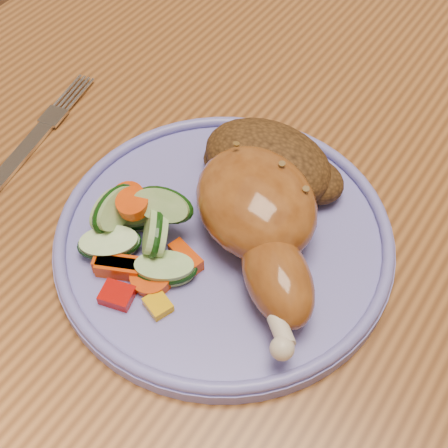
{
  "coord_description": "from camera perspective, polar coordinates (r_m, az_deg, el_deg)",
  "views": [
    {
      "loc": [
        0.13,
        -0.38,
        1.17
      ],
      "look_at": [
        -0.04,
        -0.13,
        0.78
      ],
      "focal_mm": 50.0,
      "sensor_mm": 36.0,
      "label": 1
    }
  ],
  "objects": [
    {
      "name": "ground",
      "position": [
        1.24,
        5.27,
        -19.29
      ],
      "size": [
        4.0,
        4.0,
        0.0
      ],
      "primitive_type": "plane",
      "color": "brown",
      "rests_on": "ground"
    },
    {
      "name": "plate",
      "position": [
        0.51,
        0.0,
        -1.44
      ],
      "size": [
        0.28,
        0.28,
        0.01
      ],
      "primitive_type": "cylinder",
      "color": "#6F6CC3",
      "rests_on": "dining_table"
    },
    {
      "name": "chicken_leg",
      "position": [
        0.48,
        3.39,
        0.42
      ],
      "size": [
        0.17,
        0.17,
        0.06
      ],
      "color": "#94521F",
      "rests_on": "plate"
    },
    {
      "name": "vegetable_pile",
      "position": [
        0.49,
        -7.74,
        -0.82
      ],
      "size": [
        0.12,
        0.11,
        0.06
      ],
      "color": "#A50A05",
      "rests_on": "plate"
    },
    {
      "name": "dining_table",
      "position": [
        0.65,
        9.57,
        0.1
      ],
      "size": [
        0.9,
        1.4,
        0.75
      ],
      "color": "brown",
      "rests_on": "ground"
    },
    {
      "name": "plate_rim",
      "position": [
        0.5,
        0.0,
        -0.7
      ],
      "size": [
        0.27,
        0.27,
        0.01
      ],
      "primitive_type": "torus",
      "color": "#6F6CC3",
      "rests_on": "plate"
    },
    {
      "name": "fork",
      "position": [
        0.61,
        -17.52,
        6.77
      ],
      "size": [
        0.05,
        0.18,
        0.0
      ],
      "color": "silver",
      "rests_on": "dining_table"
    },
    {
      "name": "rice_pilaf",
      "position": [
        0.53,
        4.25,
        5.51
      ],
      "size": [
        0.12,
        0.08,
        0.05
      ],
      "color": "#4D2F13",
      "rests_on": "plate"
    }
  ]
}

